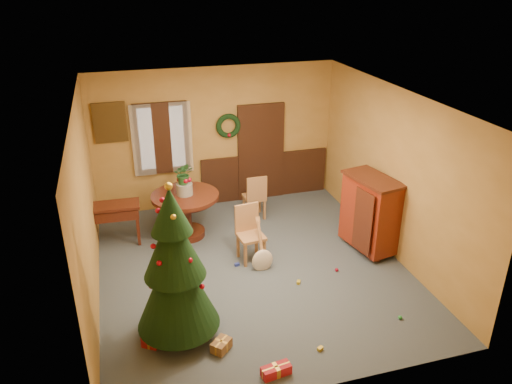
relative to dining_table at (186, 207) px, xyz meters
name	(u,v)px	position (x,y,z in m)	size (l,w,h in m)	color
room_envelope	(227,153)	(1.09, 1.27, 0.52)	(5.50, 5.50, 5.50)	#384352
dining_table	(186,207)	(0.00, 0.00, 0.00)	(1.24, 1.24, 0.85)	black
urn	(185,189)	(0.00, 0.00, 0.36)	(0.29, 0.29, 0.22)	slate
centerpiece_plant	(184,174)	(0.00, 0.00, 0.67)	(0.35, 0.30, 0.39)	#1E4C23
chair_near	(249,231)	(0.92, -1.08, -0.07)	(0.47, 0.47, 0.99)	brown
chair_far	(255,196)	(1.43, 0.32, -0.09)	(0.42, 0.42, 0.95)	brown
guitar	(263,247)	(1.03, -1.51, -0.17)	(0.36, 0.17, 0.85)	beige
plant_stand	(185,198)	(0.08, 0.64, -0.10)	(0.31, 0.31, 0.79)	black
stand_plant	(183,174)	(0.08, 0.64, 0.41)	(0.23, 0.19, 0.43)	#19471E
christmas_tree	(175,268)	(-0.54, -2.76, 0.50)	(1.12, 1.12, 2.31)	#382111
writing_desk	(115,214)	(-1.27, 0.07, 0.00)	(0.91, 0.48, 0.79)	black
sideboard	(370,212)	(3.03, -1.39, 0.15)	(0.77, 1.18, 1.40)	#531E09
gift_a	(202,332)	(-0.25, -2.87, -0.52)	(0.35, 0.33, 0.15)	brown
gift_b	(152,338)	(-0.93, -2.84, -0.49)	(0.30, 0.30, 0.22)	#A71622
gift_c	(221,345)	(-0.06, -3.21, -0.53)	(0.32, 0.32, 0.15)	brown
gift_d	(276,370)	(0.50, -3.84, -0.53)	(0.39, 0.21, 0.14)	#A71622
toy_a	(237,265)	(0.64, -1.29, -0.57)	(0.08, 0.05, 0.05)	#24339F
toy_b	(400,317)	(2.57, -3.32, -0.57)	(0.06, 0.06, 0.06)	green
toy_c	(299,282)	(1.47, -2.07, -0.57)	(0.08, 0.05, 0.05)	gold
toy_d	(337,270)	(2.21, -1.92, -0.57)	(0.06, 0.06, 0.06)	#AA0B23
toy_e	(320,349)	(1.21, -3.59, -0.57)	(0.08, 0.05, 0.05)	gold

